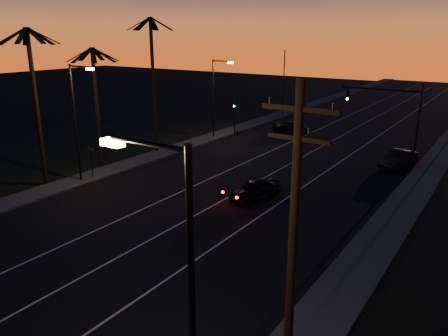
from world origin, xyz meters
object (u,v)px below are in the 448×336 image
Objects in this scene: right_car at (399,159)px; utility_pole at (293,242)px; cross_car at (291,127)px; signal_mast at (392,107)px; lead_car at (255,190)px.

utility_pole is at bearing -84.02° from right_car.
cross_car is at bearing 115.33° from utility_pole.
signal_mast is 1.56× the size of cross_car.
signal_mast is at bearing 72.53° from lead_car.
cross_car is at bearing 109.21° from lead_car.
lead_car is at bearing 123.33° from utility_pole.
right_car is (1.54, -2.05, -4.05)m from signal_mast.
signal_mast is at bearing -23.66° from cross_car.
right_car is (-2.93, 27.94, -4.58)m from utility_pole.
right_car reaches higher than cross_car.
utility_pole is 2.17× the size of right_car.
lead_car is 1.03× the size of right_car.
right_car is (6.48, 13.64, 0.03)m from lead_car.
signal_mast is 14.03m from cross_car.
utility_pole reaches higher than signal_mast.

